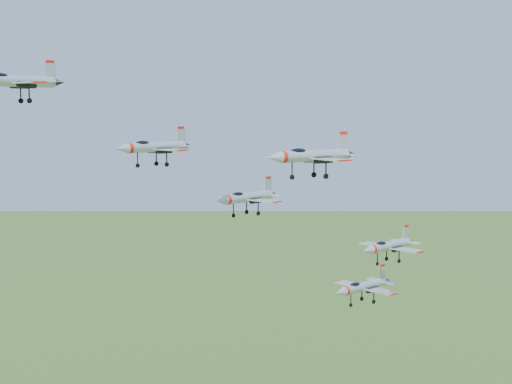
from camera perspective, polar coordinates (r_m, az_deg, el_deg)
jet_lead at (r=96.21m, az=-18.73°, el=8.42°), size 13.40×11.12×3.58m
jet_left_high at (r=96.51m, az=-8.15°, el=3.59°), size 12.69×10.57×3.39m
jet_right_high at (r=82.78m, az=4.48°, el=2.93°), size 12.83×10.65×3.43m
jet_left_low at (r=111.96m, az=-0.75°, el=-0.42°), size 13.91×11.65×3.73m
jet_right_low at (r=110.13m, az=10.55°, el=-4.24°), size 12.75×10.60×3.41m
jet_trail at (r=118.22m, az=8.55°, el=-7.47°), size 13.84×11.46×3.70m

